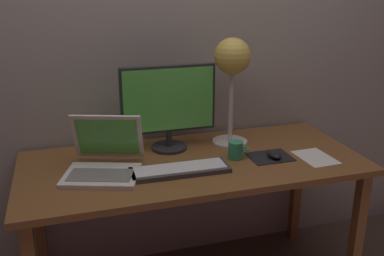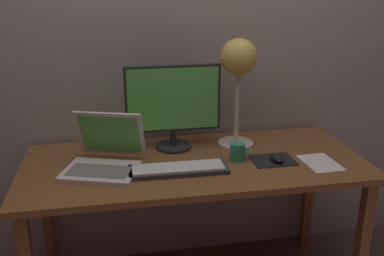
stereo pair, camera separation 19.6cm
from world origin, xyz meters
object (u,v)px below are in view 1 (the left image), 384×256
at_px(keyboard_main, 180,170).
at_px(laptop, 105,157).
at_px(desk_lamp, 232,65).
at_px(monitor, 168,104).
at_px(coffee_mug, 236,150).
at_px(mouse, 274,154).

xyz_separation_m(keyboard_main, laptop, (-0.31, 0.11, 0.06)).
bearing_deg(keyboard_main, desk_lamp, 38.34).
bearing_deg(desk_lamp, monitor, 177.20).
height_order(keyboard_main, desk_lamp, desk_lamp).
height_order(keyboard_main, laptop, laptop).
bearing_deg(monitor, coffee_mug, -37.65).
height_order(laptop, coffee_mug, laptop).
relative_size(monitor, coffee_mug, 4.44).
height_order(monitor, mouse, monitor).
distance_m(mouse, coffee_mug, 0.18).
relative_size(monitor, keyboard_main, 1.06).
distance_m(monitor, mouse, 0.56).
distance_m(keyboard_main, coffee_mug, 0.31).
distance_m(desk_lamp, coffee_mug, 0.42).
xyz_separation_m(monitor, desk_lamp, (0.32, -0.02, 0.18)).
height_order(monitor, coffee_mug, monitor).
bearing_deg(laptop, monitor, 27.45).
relative_size(laptop, coffee_mug, 3.81).
bearing_deg(keyboard_main, monitor, 85.67).
bearing_deg(coffee_mug, keyboard_main, -165.73).
bearing_deg(mouse, laptop, 173.58).
xyz_separation_m(keyboard_main, desk_lamp, (0.34, 0.27, 0.40)).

